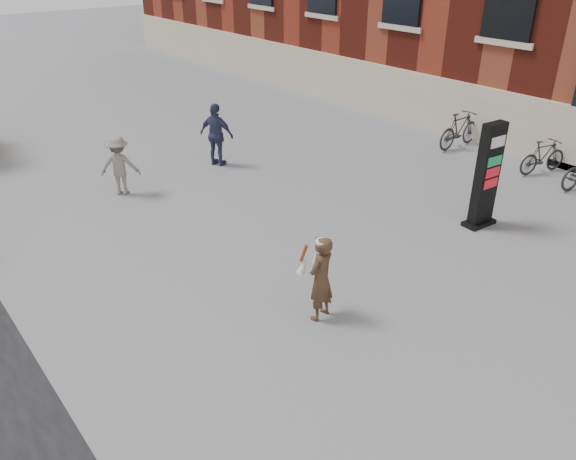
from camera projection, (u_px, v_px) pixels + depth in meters
ground at (371, 314)px, 9.90m from camera, size 100.00×100.00×0.00m
info_pylon at (487, 176)px, 12.42m from camera, size 0.81×0.46×2.42m
woman at (320, 278)px, 9.46m from camera, size 0.68×0.64×1.56m
pedestrian_b at (120, 165)px, 14.23m from camera, size 1.14×1.03×1.53m
pedestrian_c at (217, 135)px, 15.97m from camera, size 0.87×1.14×1.81m
bike_5 at (543, 156)px, 15.62m from camera, size 1.66×0.86×0.96m
bike_7 at (459, 130)px, 17.52m from camera, size 1.88×0.54×1.13m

